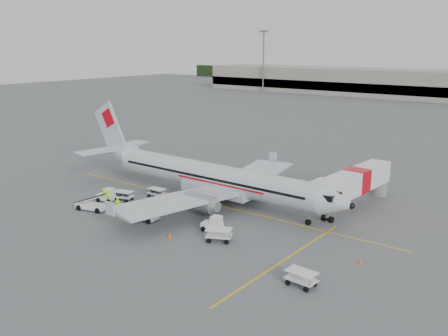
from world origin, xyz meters
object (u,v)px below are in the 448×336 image
(jet_bridge, at_px, (356,189))
(tug_mid, at_px, (146,212))
(tug_fore, at_px, (212,223))
(tug_aft, at_px, (106,195))
(aircraft, at_px, (213,159))
(belt_loader, at_px, (91,199))

(jet_bridge, bearing_deg, tug_mid, -128.41)
(tug_fore, distance_m, tug_mid, 7.37)
(jet_bridge, xyz_separation_m, tug_aft, (-23.55, -15.12, -1.38))
(tug_aft, bearing_deg, aircraft, 18.69)
(tug_fore, bearing_deg, tug_mid, -175.67)
(tug_fore, height_order, tug_mid, tug_mid)
(aircraft, relative_size, belt_loader, 7.91)
(belt_loader, bearing_deg, aircraft, 35.84)
(jet_bridge, relative_size, tug_aft, 8.22)
(tug_mid, height_order, tug_aft, tug_mid)
(tug_aft, bearing_deg, tug_fore, -17.26)
(tug_fore, bearing_deg, aircraft, 117.71)
(aircraft, xyz_separation_m, tug_aft, (-9.89, -7.28, -4.21))
(jet_bridge, xyz_separation_m, tug_fore, (-8.08, -15.02, -1.39))
(tug_mid, distance_m, tug_aft, 8.52)
(jet_bridge, relative_size, tug_fore, 8.29)
(belt_loader, bearing_deg, jet_bridge, 25.00)
(belt_loader, height_order, tug_aft, belt_loader)
(aircraft, xyz_separation_m, tug_fore, (5.58, -7.17, -4.21))
(belt_loader, relative_size, tug_mid, 1.95)
(tug_fore, bearing_deg, jet_bridge, 51.55)
(aircraft, distance_m, tug_mid, 10.01)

